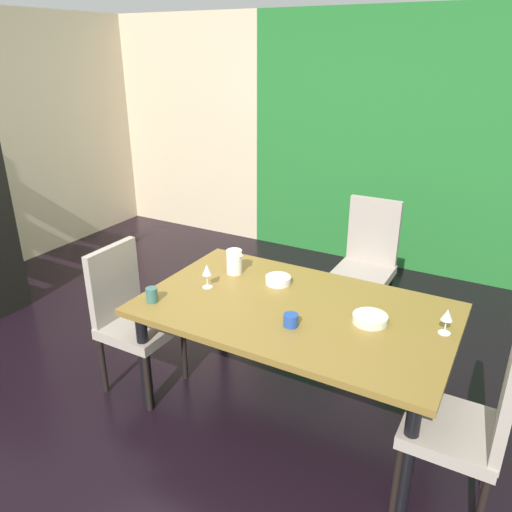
{
  "coord_description": "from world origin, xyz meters",
  "views": [
    {
      "loc": [
        1.81,
        -2.41,
        2.15
      ],
      "look_at": [
        0.3,
        0.29,
        0.85
      ],
      "focal_mm": 35.0,
      "sensor_mm": 36.0,
      "label": 1
    }
  ],
  "objects_px": {
    "serving_bowl_left": "(370,319)",
    "cup_north": "(152,295)",
    "chair_head_far": "(367,258)",
    "chair_right_near": "(475,418)",
    "dining_table": "(295,317)",
    "serving_bowl_rear": "(278,280)",
    "wine_glass_front": "(207,271)",
    "pitcher_near_window": "(234,262)",
    "chair_left_near": "(130,312)",
    "cup_right": "(291,320)",
    "wine_glass_west": "(447,316)"
  },
  "relations": [
    {
      "from": "serving_bowl_left",
      "to": "cup_north",
      "type": "height_order",
      "value": "cup_north"
    },
    {
      "from": "chair_head_far",
      "to": "chair_right_near",
      "type": "bearing_deg",
      "value": 122.39
    },
    {
      "from": "chair_right_near",
      "to": "chair_head_far",
      "type": "bearing_deg",
      "value": 32.39
    },
    {
      "from": "dining_table",
      "to": "serving_bowl_rear",
      "type": "bearing_deg",
      "value": 135.06
    },
    {
      "from": "wine_glass_front",
      "to": "serving_bowl_left",
      "type": "height_order",
      "value": "wine_glass_front"
    },
    {
      "from": "serving_bowl_left",
      "to": "pitcher_near_window",
      "type": "height_order",
      "value": "pitcher_near_window"
    },
    {
      "from": "chair_right_near",
      "to": "cup_north",
      "type": "distance_m",
      "value": 1.85
    },
    {
      "from": "chair_left_near",
      "to": "wine_glass_front",
      "type": "distance_m",
      "value": 0.6
    },
    {
      "from": "chair_left_near",
      "to": "pitcher_near_window",
      "type": "distance_m",
      "value": 0.76
    },
    {
      "from": "chair_right_near",
      "to": "wine_glass_front",
      "type": "xyz_separation_m",
      "value": [
        -1.66,
        0.25,
        0.28
      ]
    },
    {
      "from": "dining_table",
      "to": "cup_north",
      "type": "xyz_separation_m",
      "value": [
        -0.78,
        -0.36,
        0.12
      ]
    },
    {
      "from": "dining_table",
      "to": "serving_bowl_left",
      "type": "xyz_separation_m",
      "value": [
        0.44,
        0.04,
        0.1
      ]
    },
    {
      "from": "dining_table",
      "to": "wine_glass_front",
      "type": "height_order",
      "value": "wine_glass_front"
    },
    {
      "from": "cup_right",
      "to": "dining_table",
      "type": "bearing_deg",
      "value": 108.21
    },
    {
      "from": "pitcher_near_window",
      "to": "dining_table",
      "type": "bearing_deg",
      "value": -22.27
    },
    {
      "from": "serving_bowl_rear",
      "to": "cup_north",
      "type": "relative_size",
      "value": 1.83
    },
    {
      "from": "serving_bowl_left",
      "to": "cup_north",
      "type": "distance_m",
      "value": 1.29
    },
    {
      "from": "cup_right",
      "to": "wine_glass_west",
      "type": "bearing_deg",
      "value": 23.8
    },
    {
      "from": "wine_glass_front",
      "to": "dining_table",
      "type": "bearing_deg",
      "value": 3.71
    },
    {
      "from": "serving_bowl_rear",
      "to": "pitcher_near_window",
      "type": "height_order",
      "value": "pitcher_near_window"
    },
    {
      "from": "dining_table",
      "to": "serving_bowl_rear",
      "type": "distance_m",
      "value": 0.34
    },
    {
      "from": "chair_head_far",
      "to": "serving_bowl_left",
      "type": "xyz_separation_m",
      "value": [
        0.4,
        -1.28,
        0.19
      ]
    },
    {
      "from": "wine_glass_front",
      "to": "serving_bowl_rear",
      "type": "relative_size",
      "value": 0.95
    },
    {
      "from": "chair_right_near",
      "to": "wine_glass_front",
      "type": "height_order",
      "value": "chair_right_near"
    },
    {
      "from": "dining_table",
      "to": "cup_right",
      "type": "distance_m",
      "value": 0.25
    },
    {
      "from": "chair_head_far",
      "to": "dining_table",
      "type": "bearing_deg",
      "value": 88.39
    },
    {
      "from": "wine_glass_west",
      "to": "serving_bowl_rear",
      "type": "height_order",
      "value": "wine_glass_west"
    },
    {
      "from": "serving_bowl_rear",
      "to": "wine_glass_west",
      "type": "bearing_deg",
      "value": -6.04
    },
    {
      "from": "chair_left_near",
      "to": "wine_glass_west",
      "type": "height_order",
      "value": "chair_left_near"
    },
    {
      "from": "chair_right_near",
      "to": "pitcher_near_window",
      "type": "distance_m",
      "value": 1.72
    },
    {
      "from": "dining_table",
      "to": "cup_north",
      "type": "height_order",
      "value": "cup_north"
    },
    {
      "from": "wine_glass_west",
      "to": "chair_left_near",
      "type": "bearing_deg",
      "value": -167.74
    },
    {
      "from": "pitcher_near_window",
      "to": "cup_north",
      "type": "bearing_deg",
      "value": -110.16
    },
    {
      "from": "cup_right",
      "to": "cup_north",
      "type": "distance_m",
      "value": 0.87
    },
    {
      "from": "serving_bowl_left",
      "to": "wine_glass_front",
      "type": "bearing_deg",
      "value": -175.8
    },
    {
      "from": "wine_glass_west",
      "to": "cup_right",
      "type": "xyz_separation_m",
      "value": [
        -0.76,
        -0.33,
        -0.07
      ]
    },
    {
      "from": "chair_right_near",
      "to": "serving_bowl_rear",
      "type": "height_order",
      "value": "chair_right_near"
    },
    {
      "from": "wine_glass_front",
      "to": "chair_head_far",
      "type": "bearing_deg",
      "value": 64.8
    },
    {
      "from": "wine_glass_west",
      "to": "serving_bowl_left",
      "type": "distance_m",
      "value": 0.4
    },
    {
      "from": "chair_right_near",
      "to": "serving_bowl_left",
      "type": "height_order",
      "value": "chair_right_near"
    },
    {
      "from": "chair_head_far",
      "to": "wine_glass_west",
      "type": "bearing_deg",
      "value": 123.33
    },
    {
      "from": "wine_glass_front",
      "to": "serving_bowl_rear",
      "type": "distance_m",
      "value": 0.47
    },
    {
      "from": "chair_left_near",
      "to": "chair_head_far",
      "type": "relative_size",
      "value": 0.95
    },
    {
      "from": "wine_glass_west",
      "to": "serving_bowl_left",
      "type": "xyz_separation_m",
      "value": [
        -0.39,
        -0.08,
        -0.08
      ]
    },
    {
      "from": "chair_left_near",
      "to": "chair_head_far",
      "type": "xyz_separation_m",
      "value": [
        1.09,
        1.61,
        0.02
      ]
    },
    {
      "from": "serving_bowl_left",
      "to": "cup_north",
      "type": "bearing_deg",
      "value": -161.8
    },
    {
      "from": "serving_bowl_left",
      "to": "cup_north",
      "type": "relative_size",
      "value": 2.15
    },
    {
      "from": "dining_table",
      "to": "wine_glass_front",
      "type": "relative_size",
      "value": 11.54
    },
    {
      "from": "wine_glass_front",
      "to": "chair_right_near",
      "type": "bearing_deg",
      "value": -8.52
    },
    {
      "from": "pitcher_near_window",
      "to": "cup_right",
      "type": "bearing_deg",
      "value": -34.98
    }
  ]
}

